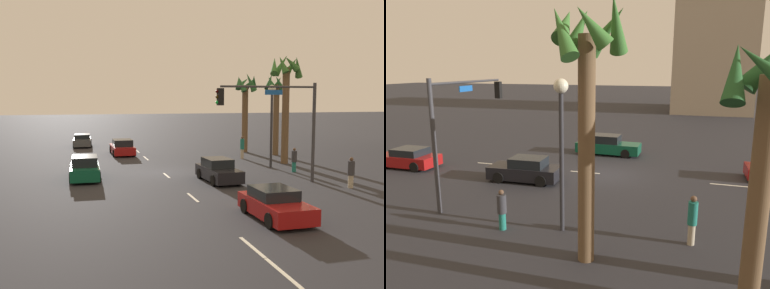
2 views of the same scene
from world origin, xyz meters
The scene contains 15 objects.
ground_plane centered at (0.00, 0.00, 0.00)m, with size 220.00×220.00×0.00m, color #28282D.
lane_stripe_2 centered at (-7.20, 0.00, 0.01)m, with size 2.58×0.14×0.01m, color silver.
lane_stripe_3 centered at (1.38, 0.00, 0.01)m, with size 1.90×0.14×0.01m, color silver.
lane_stripe_4 centered at (8.01, 0.00, 0.01)m, with size 2.10×0.14×0.01m, color silver.
lane_stripe_5 centered at (15.77, 0.00, 0.01)m, with size 2.15×0.14×0.01m, color silver.
car_0 centered at (12.71, 2.31, 0.60)m, with size 4.02×1.99×1.29m.
car_1 centered at (1.18, -5.17, 0.67)m, with size 4.73×1.92×1.46m.
car_3 centered at (4.15, 2.64, 0.64)m, with size 4.13×1.94×1.39m.
traffic_signal centered at (5.86, 5.85, 4.11)m, with size 0.46×6.32×5.94m.
streetlamp centered at (-0.05, 8.06, 4.21)m, with size 0.56×0.56×5.99m.
pedestrian_0 centered at (-4.96, 7.75, 1.00)m, with size 0.46×0.46×1.88m.
pedestrian_1 centered at (2.26, 8.71, 0.87)m, with size 0.46×0.46×1.67m.
palm_tree_2 centered at (-6.38, 11.49, 4.97)m, with size 2.28×2.31×7.25m.
palm_tree_3 centered at (-1.60, 9.91, 5.86)m, with size 2.55×2.75×8.49m.
building_0 centered at (-6.93, -37.93, 8.68)m, with size 10.64×14.99×17.35m, color #B2A38E.
Camera 2 is at (-4.70, 20.64, 6.37)m, focal length 33.75 mm.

